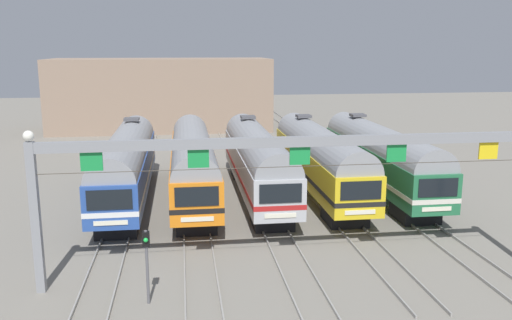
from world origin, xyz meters
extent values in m
plane|color=gray|center=(0.00, 0.00, 0.00)|extent=(160.00, 160.00, 0.00)
cube|color=gray|center=(-9.51, 17.00, 0.07)|extent=(0.07, 70.00, 0.15)
cube|color=gray|center=(-8.07, 17.00, 0.07)|extent=(0.07, 70.00, 0.15)
cube|color=gray|center=(-5.11, 17.00, 0.07)|extent=(0.07, 70.00, 0.15)
cube|color=gray|center=(-3.68, 17.00, 0.07)|extent=(0.07, 70.00, 0.15)
cube|color=gray|center=(-0.72, 17.00, 0.07)|extent=(0.07, 70.00, 0.15)
cube|color=gray|center=(0.72, 17.00, 0.07)|extent=(0.07, 70.00, 0.15)
cube|color=gray|center=(3.68, 17.00, 0.07)|extent=(0.07, 70.00, 0.15)
cube|color=gray|center=(5.11, 17.00, 0.07)|extent=(0.07, 70.00, 0.15)
cube|color=gray|center=(8.07, 17.00, 0.07)|extent=(0.07, 70.00, 0.15)
cube|color=gray|center=(9.51, 17.00, 0.07)|extent=(0.07, 70.00, 0.15)
cube|color=#284C9E|center=(-8.79, 0.00, 2.23)|extent=(2.85, 18.00, 2.35)
cube|color=white|center=(-8.79, 0.00, 1.87)|extent=(2.88, 18.02, 0.28)
cylinder|color=gray|center=(-8.79, 0.00, 3.40)|extent=(2.74, 17.64, 2.74)
cube|color=black|center=(-8.79, -9.02, 2.70)|extent=(2.28, 0.06, 1.03)
cube|color=silver|center=(-8.79, -9.02, 1.47)|extent=(1.71, 0.05, 0.24)
cube|color=black|center=(-8.79, -6.30, 0.53)|extent=(2.28, 2.60, 1.05)
cube|color=black|center=(-8.79, 6.30, 0.53)|extent=(2.28, 2.60, 1.05)
cube|color=#4C4C51|center=(-8.79, 5.04, 4.95)|extent=(1.10, 1.10, 0.20)
cube|color=orange|center=(-4.39, 0.00, 2.23)|extent=(2.85, 18.00, 2.35)
cube|color=black|center=(-4.39, 0.00, 1.87)|extent=(2.88, 18.02, 0.28)
cylinder|color=gray|center=(-4.39, 0.00, 3.40)|extent=(2.74, 17.64, 2.74)
cube|color=black|center=(-4.39, -9.02, 2.70)|extent=(2.28, 0.06, 1.03)
cube|color=silver|center=(-4.39, -9.02, 1.47)|extent=(1.71, 0.05, 0.24)
cube|color=black|center=(-4.39, -6.30, 0.53)|extent=(2.28, 2.60, 1.05)
cube|color=black|center=(-4.39, 6.30, 0.53)|extent=(2.28, 2.60, 1.05)
cube|color=#B2B5BA|center=(0.00, 0.00, 2.23)|extent=(2.85, 18.00, 2.35)
cube|color=#B21E1E|center=(0.00, 0.00, 1.87)|extent=(2.88, 18.02, 0.28)
cylinder|color=gray|center=(0.00, 0.00, 3.40)|extent=(2.74, 17.64, 2.74)
cube|color=black|center=(0.00, -9.02, 2.70)|extent=(2.28, 0.06, 1.03)
cube|color=silver|center=(0.00, -9.02, 1.47)|extent=(1.71, 0.05, 0.24)
cube|color=black|center=(0.00, -6.30, 0.53)|extent=(2.28, 2.60, 1.05)
cube|color=black|center=(0.00, 6.30, 0.53)|extent=(2.28, 2.60, 1.05)
cube|color=#4C4C51|center=(0.00, 5.04, 4.95)|extent=(1.10, 1.10, 0.20)
cube|color=gold|center=(4.39, 0.00, 2.23)|extent=(2.85, 18.00, 2.35)
cube|color=black|center=(4.39, 0.00, 1.87)|extent=(2.88, 18.02, 0.28)
cylinder|color=gray|center=(4.39, 0.00, 3.40)|extent=(2.74, 17.64, 2.74)
cube|color=black|center=(4.39, -9.02, 2.70)|extent=(2.28, 0.06, 1.03)
cube|color=silver|center=(4.39, -9.02, 1.47)|extent=(1.71, 0.05, 0.24)
cube|color=black|center=(4.39, -6.30, 0.53)|extent=(2.28, 2.60, 1.05)
cube|color=black|center=(4.39, 6.30, 0.53)|extent=(2.28, 2.60, 1.05)
cube|color=#4C4C51|center=(4.39, 5.04, 4.95)|extent=(1.10, 1.10, 0.20)
cube|color=#236B42|center=(8.79, 0.00, 2.23)|extent=(2.85, 18.00, 2.35)
cube|color=silver|center=(8.79, 0.00, 1.87)|extent=(2.88, 18.02, 0.28)
cylinder|color=gray|center=(8.79, 0.00, 3.40)|extent=(2.74, 17.64, 2.74)
cube|color=black|center=(8.79, -9.02, 2.70)|extent=(2.28, 0.06, 1.03)
cube|color=silver|center=(8.79, -9.02, 1.47)|extent=(1.71, 0.05, 0.24)
cube|color=black|center=(8.79, -6.30, 0.53)|extent=(2.28, 2.60, 1.05)
cube|color=black|center=(8.79, 6.30, 0.53)|extent=(2.28, 2.60, 1.05)
cube|color=#4C4C51|center=(8.79, 5.04, 4.95)|extent=(1.10, 1.10, 0.20)
cube|color=gray|center=(-11.19, -13.50, 3.25)|extent=(0.36, 0.36, 6.50)
cube|color=gray|center=(0.00, -13.50, 6.25)|extent=(22.38, 0.32, 0.44)
cube|color=#198C3F|center=(-8.79, -13.50, 5.63)|extent=(0.90, 0.08, 0.80)
cube|color=#198C3F|center=(-4.39, -13.50, 5.63)|extent=(0.90, 0.08, 0.80)
cube|color=#198C3F|center=(0.00, -13.50, 5.63)|extent=(0.90, 0.08, 0.80)
cube|color=#198C3F|center=(4.39, -13.50, 5.63)|extent=(0.90, 0.08, 0.80)
cube|color=yellow|center=(8.79, -13.50, 5.63)|extent=(0.90, 0.08, 0.80)
sphere|color=white|center=(-11.19, -13.50, 6.75)|extent=(0.44, 0.44, 0.44)
cylinder|color=#3F382D|center=(0.00, -13.50, 5.15)|extent=(22.38, 0.03, 0.03)
cylinder|color=#59595E|center=(-6.59, -15.24, 1.56)|extent=(0.12, 0.12, 3.13)
cube|color=black|center=(-6.59, -15.24, 2.78)|extent=(0.28, 0.24, 0.60)
sphere|color=green|center=(-6.59, -15.38, 2.78)|extent=(0.18, 0.18, 0.18)
cube|color=gray|center=(-7.50, 33.09, 4.41)|extent=(26.90, 10.00, 8.83)
camera|label=1|loc=(-5.02, -35.96, 10.27)|focal=37.81mm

